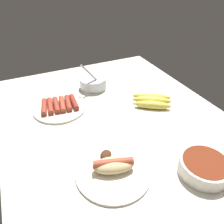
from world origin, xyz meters
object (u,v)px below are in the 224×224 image
at_px(banana_bunch, 152,101).
at_px(bowl_coleslaw, 93,82).
at_px(bowl_chili, 204,166).
at_px(plate_sausages, 60,106).
at_px(plate_hotdog_assembled, 113,168).

xyz_separation_m(banana_bunch, bowl_coleslaw, (-0.26, -0.19, 0.01)).
xyz_separation_m(banana_bunch, bowl_chili, (0.39, -0.07, 0.01)).
bearing_deg(plate_sausages, bowl_chili, 30.84).
bearing_deg(bowl_chili, bowl_coleslaw, -169.87).
distance_m(plate_hotdog_assembled, bowl_chili, 0.28).
distance_m(plate_hotdog_assembled, bowl_coleslaw, 0.55).
bearing_deg(plate_sausages, plate_hotdog_assembled, 9.16).
height_order(plate_hotdog_assembled, bowl_chili, plate_hotdog_assembled).
height_order(bowl_coleslaw, bowl_chili, bowl_coleslaw).
relative_size(plate_hotdog_assembled, bowl_coleslaw, 1.57).
xyz_separation_m(plate_sausages, bowl_chili, (0.53, 0.32, 0.02)).
height_order(plate_sausages, banana_bunch, banana_bunch).
height_order(plate_hotdog_assembled, bowl_coleslaw, bowl_coleslaw).
bearing_deg(banana_bunch, plate_sausages, -109.81).
relative_size(banana_bunch, bowl_chili, 1.27).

